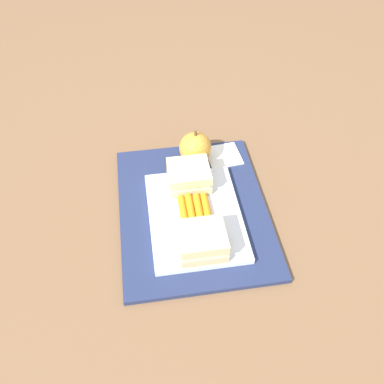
# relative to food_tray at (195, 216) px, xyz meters

# --- Properties ---
(ground_plane) EXTENTS (2.40, 2.40, 0.00)m
(ground_plane) POSITION_rel_food_tray_xyz_m (0.03, 0.00, -0.02)
(ground_plane) COLOR brown
(lunchbag_mat) EXTENTS (0.36, 0.28, 0.01)m
(lunchbag_mat) POSITION_rel_food_tray_xyz_m (0.03, 0.00, -0.01)
(lunchbag_mat) COLOR navy
(lunchbag_mat) RESTS_ON ground_plane
(food_tray) EXTENTS (0.23, 0.17, 0.01)m
(food_tray) POSITION_rel_food_tray_xyz_m (0.00, 0.00, 0.00)
(food_tray) COLOR white
(food_tray) RESTS_ON lunchbag_mat
(sandwich_half_left) EXTENTS (0.07, 0.08, 0.04)m
(sandwich_half_left) POSITION_rel_food_tray_xyz_m (-0.08, 0.00, 0.03)
(sandwich_half_left) COLOR #DBC189
(sandwich_half_left) RESTS_ON food_tray
(sandwich_half_right) EXTENTS (0.07, 0.08, 0.04)m
(sandwich_half_right) POSITION_rel_food_tray_xyz_m (0.08, 0.00, 0.03)
(sandwich_half_right) COLOR #DBC189
(sandwich_half_right) RESTS_ON food_tray
(carrot_sticks_bundle) EXTENTS (0.08, 0.06, 0.02)m
(carrot_sticks_bundle) POSITION_rel_food_tray_xyz_m (0.00, -0.00, 0.01)
(carrot_sticks_bundle) COLOR orange
(carrot_sticks_bundle) RESTS_ON food_tray
(apple) EXTENTS (0.07, 0.07, 0.08)m
(apple) POSITION_rel_food_tray_xyz_m (0.16, -0.03, 0.03)
(apple) COLOR gold
(apple) RESTS_ON lunchbag_mat
(paper_napkin) EXTENTS (0.08, 0.08, 0.00)m
(paper_napkin) POSITION_rel_food_tray_xyz_m (0.16, -0.09, -0.00)
(paper_napkin) COLOR white
(paper_napkin) RESTS_ON lunchbag_mat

